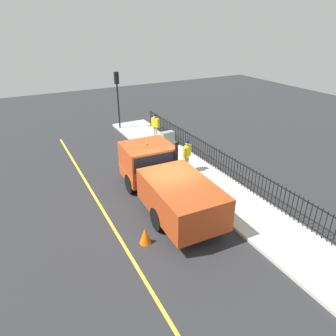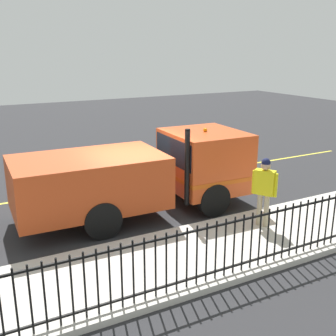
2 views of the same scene
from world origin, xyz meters
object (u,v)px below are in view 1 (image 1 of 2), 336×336
Objects in this scene: traffic_cone at (145,236)px; pedestrian_distant at (155,123)px; traffic_light_near at (117,89)px; work_truck at (163,177)px; utility_cabinet at (168,138)px; worker_standing at (187,152)px.

pedestrian_distant is at bearing 62.05° from traffic_cone.
traffic_light_near is at bearing 74.09° from traffic_cone.
work_truck is 7.27× the size of utility_cabinet.
traffic_cone is at bearing -127.80° from work_truck.
traffic_light_near is at bearing -9.76° from pedestrian_distant.
work_truck is 1.64× the size of traffic_light_near.
work_truck is 10.27× the size of traffic_cone.
traffic_light_near is (-1.42, 3.36, 1.88)m from pedestrian_distant.
traffic_cone is at bearing 68.23° from traffic_light_near.
traffic_light_near is (1.80, 10.75, 1.83)m from work_truck.
traffic_light_near is 4.45× the size of utility_cabinet.
utility_cabinet is (0.85, 3.83, -0.63)m from worker_standing.
traffic_light_near reaches higher than work_truck.
worker_standing is 1.03× the size of pedestrian_distant.
utility_cabinet is 1.41× the size of traffic_cone.
pedestrian_distant reaches higher than traffic_cone.
utility_cabinet is (1.55, -4.94, -2.48)m from traffic_light_near.
work_truck is 3.14m from traffic_cone.
worker_standing is 6.23m from traffic_cone.
utility_cabinet is at bearing 152.05° from pedestrian_distant.
traffic_cone is (-3.72, -13.06, -2.76)m from traffic_light_near.
utility_cabinet is 9.69m from traffic_cone.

